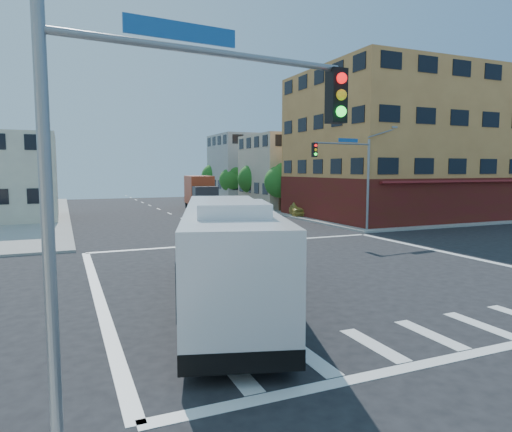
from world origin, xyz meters
name	(u,v)px	position (x,y,z in m)	size (l,w,h in m)	color
ground	(317,273)	(0.00, 0.00, 0.00)	(120.00, 120.00, 0.00)	black
sidewalk_ne	(402,201)	(35.00, 35.00, 0.07)	(50.00, 50.00, 0.15)	gray
corner_building_ne	(397,158)	(19.99, 18.48, 5.89)	(18.10, 15.44, 14.00)	#C68947
building_east_near	(296,171)	(16.98, 33.98, 4.51)	(12.06, 10.06, 9.00)	#C7B198
building_east_far	(254,168)	(16.98, 47.98, 5.01)	(12.06, 10.06, 10.00)	#A0A09B
signal_mast_ne	(351,166)	(9.08, 10.62, 4.98)	(7.91, 1.13, 8.07)	gray
signal_mast_sw	(167,154)	(-9.08, -10.64, 4.98)	(7.91, 1.01, 8.07)	gray
street_tree_a	(281,180)	(11.90, 27.92, 3.59)	(3.60, 3.60, 5.53)	#332412
street_tree_b	(253,177)	(11.90, 35.92, 3.75)	(3.80, 3.80, 5.79)	#332412
street_tree_c	(232,178)	(11.90, 43.92, 3.46)	(3.40, 3.40, 5.29)	#332412
street_tree_d	(215,175)	(11.90, 51.92, 3.88)	(4.00, 4.00, 6.03)	#332412
transit_bus	(227,251)	(-5.33, -2.78, 1.88)	(6.36, 13.22, 3.84)	black
box_truck	(200,194)	(4.31, 33.89, 1.93)	(3.53, 9.07, 3.98)	#29282E
parked_car	(299,208)	(11.63, 23.25, 0.83)	(1.96, 4.87, 1.66)	gold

